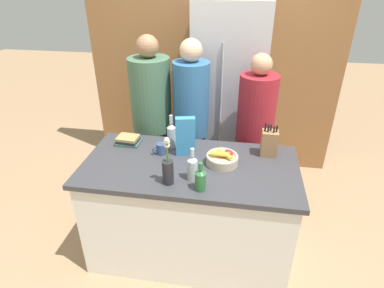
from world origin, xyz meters
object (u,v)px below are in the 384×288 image
at_px(cereal_box, 185,136).
at_px(bottle_vinegar, 171,135).
at_px(bottle_oil, 200,179).
at_px(bottle_wine, 192,167).
at_px(flower_vase, 168,169).
at_px(person_at_sink, 152,116).
at_px(knife_block, 269,143).
at_px(book_stack, 128,140).
at_px(fruit_bowl, 222,158).
at_px(person_in_blue, 191,119).
at_px(refrigerator, 228,98).
at_px(coffee_mug, 161,149).
at_px(person_in_red_tee, 255,129).

relative_size(cereal_box, bottle_vinegar, 1.11).
xyz_separation_m(bottle_oil, bottle_wine, (-0.07, 0.11, 0.01)).
relative_size(flower_vase, cereal_box, 1.13).
bearing_deg(person_at_sink, knife_block, -41.06).
relative_size(book_stack, bottle_wine, 0.80).
xyz_separation_m(fruit_bowl, cereal_box, (-0.30, 0.09, 0.11)).
distance_m(bottle_wine, person_in_blue, 0.87).
height_order(bottle_oil, person_in_blue, person_in_blue).
distance_m(bottle_oil, bottle_vinegar, 0.63).
bearing_deg(person_at_sink, cereal_box, -70.45).
relative_size(cereal_box, person_in_blue, 0.19).
bearing_deg(flower_vase, refrigerator, 78.08).
bearing_deg(person_at_sink, person_in_blue, -22.18).
bearing_deg(person_in_blue, flower_vase, -101.11).
distance_m(fruit_bowl, person_in_blue, 0.71).
bearing_deg(cereal_box, bottle_wine, -71.98).
height_order(knife_block, person_in_blue, person_in_blue).
bearing_deg(knife_block, book_stack, -179.73).
relative_size(knife_block, book_stack, 1.37).
bearing_deg(knife_block, refrigerator, 111.11).
bearing_deg(cereal_box, coffee_mug, -172.47).
height_order(bottle_oil, person_in_red_tee, person_in_red_tee).
relative_size(knife_block, person_in_blue, 0.16).
bearing_deg(bottle_wine, fruit_bowl, 51.16).
bearing_deg(coffee_mug, refrigerator, 67.51).
height_order(refrigerator, person_at_sink, refrigerator).
distance_m(flower_vase, book_stack, 0.68).
xyz_separation_m(bottle_wine, person_in_blue, (-0.15, 0.86, -0.03)).
bearing_deg(fruit_bowl, person_at_sink, 138.50).
distance_m(cereal_box, person_in_red_tee, 0.79).
relative_size(refrigerator, flower_vase, 5.45).
height_order(refrigerator, person_in_blue, refrigerator).
bearing_deg(person_in_red_tee, fruit_bowl, -137.59).
relative_size(knife_block, bottle_wine, 1.10).
height_order(bottle_wine, person_in_red_tee, person_in_red_tee).
height_order(fruit_bowl, person_at_sink, person_at_sink).
bearing_deg(refrigerator, knife_block, -68.89).
relative_size(bottle_oil, person_in_blue, 0.12).
height_order(cereal_box, person_in_red_tee, person_in_red_tee).
height_order(knife_block, person_at_sink, person_at_sink).
bearing_deg(person_in_red_tee, bottle_oil, -136.70).
distance_m(knife_block, bottle_vinegar, 0.79).
relative_size(coffee_mug, bottle_oil, 0.52).
height_order(flower_vase, bottle_vinegar, flower_vase).
bearing_deg(flower_vase, bottle_wine, 24.61).
bearing_deg(bottle_wine, knife_block, 38.43).
relative_size(refrigerator, person_at_sink, 1.15).
bearing_deg(flower_vase, fruit_bowl, 41.69).
height_order(knife_block, bottle_vinegar, bottle_vinegar).
xyz_separation_m(refrigerator, cereal_box, (-0.27, -1.09, 0.07)).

